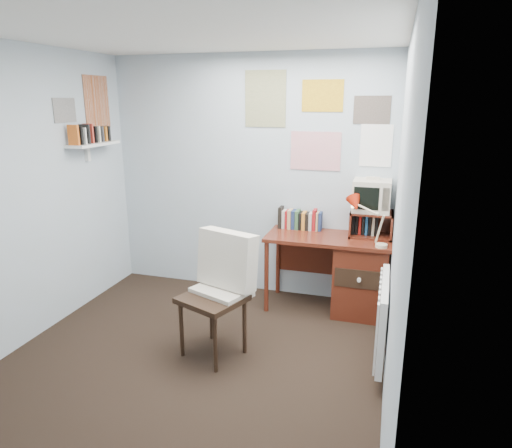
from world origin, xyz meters
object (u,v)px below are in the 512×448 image
(crt_tv, at_px, (372,194))
(wall_shelf, at_px, (93,144))
(radiator, at_px, (383,318))
(desk_chair, at_px, (212,299))
(desk_lamp, at_px, (383,226))
(tv_riser, at_px, (371,224))
(desk, at_px, (355,273))

(crt_tv, distance_m, wall_shelf, 2.76)
(radiator, height_order, wall_shelf, wall_shelf)
(desk_chair, xyz_separation_m, crt_tv, (1.14, 1.27, 0.68))
(desk_lamp, bearing_deg, tv_riser, 112.28)
(wall_shelf, bearing_deg, desk_chair, -26.29)
(wall_shelf, bearing_deg, tv_riser, 10.32)
(crt_tv, height_order, radiator, crt_tv)
(desk_chair, xyz_separation_m, wall_shelf, (-1.53, 0.76, 1.12))
(crt_tv, bearing_deg, desk, -128.64)
(crt_tv, relative_size, wall_shelf, 0.56)
(desk_lamp, height_order, wall_shelf, wall_shelf)
(crt_tv, bearing_deg, tv_riser, -56.13)
(desk_chair, distance_m, crt_tv, 1.84)
(crt_tv, xyz_separation_m, radiator, (0.18, -1.06, -0.76))
(tv_riser, distance_m, wall_shelf, 2.83)
(radiator, bearing_deg, desk_chair, -171.08)
(desk, bearing_deg, crt_tv, 51.09)
(desk, height_order, desk_lamp, desk_lamp)
(desk_chair, bearing_deg, crt_tv, 69.54)
(radiator, bearing_deg, wall_shelf, 169.11)
(desk, relative_size, crt_tv, 3.43)
(tv_riser, height_order, crt_tv, crt_tv)
(desk_chair, relative_size, desk_lamp, 2.55)
(radiator, relative_size, wall_shelf, 1.29)
(tv_riser, distance_m, crt_tv, 0.29)
(desk_lamp, relative_size, wall_shelf, 0.63)
(desk_lamp, height_order, tv_riser, desk_lamp)
(radiator, bearing_deg, desk_lamp, 94.54)
(desk_lamp, bearing_deg, desk_chair, -141.02)
(crt_tv, xyz_separation_m, wall_shelf, (-2.68, -0.51, 0.44))
(desk_chair, xyz_separation_m, tv_riser, (1.16, 1.25, 0.39))
(desk_lamp, distance_m, wall_shelf, 2.89)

